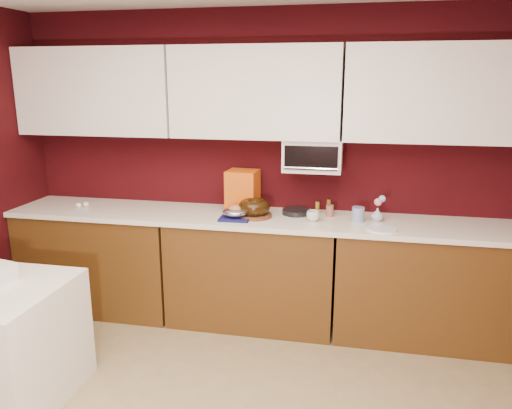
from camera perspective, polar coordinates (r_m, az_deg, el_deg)
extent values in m
cube|color=#33060A|center=(4.16, 0.46, 4.46)|extent=(4.00, 0.02, 2.50)
cube|color=#513010|center=(4.54, -17.18, -6.06)|extent=(1.31, 0.58, 0.86)
cube|color=#513010|center=(4.09, -0.41, -7.66)|extent=(1.31, 0.58, 0.86)
cube|color=#513010|center=(4.05, 18.59, -8.68)|extent=(1.31, 0.58, 0.86)
cube|color=silver|center=(3.95, -0.42, -1.59)|extent=(4.00, 0.62, 0.04)
cube|color=white|center=(4.41, -17.64, 12.20)|extent=(1.31, 0.33, 0.70)
cube|color=white|center=(3.94, 0.00, 12.69)|extent=(1.31, 0.33, 0.70)
cube|color=white|center=(3.90, 20.01, 11.84)|extent=(1.31, 0.33, 0.70)
cube|color=white|center=(3.94, 6.52, 5.65)|extent=(0.45, 0.30, 0.25)
cube|color=black|center=(3.78, 6.29, 5.31)|extent=(0.40, 0.02, 0.18)
cylinder|color=silver|center=(3.78, 6.24, 4.15)|extent=(0.42, 0.02, 0.02)
cylinder|color=brown|center=(3.91, -0.21, -1.24)|extent=(0.33, 0.33, 0.03)
torus|color=black|center=(3.89, -0.21, -0.28)|extent=(0.25, 0.25, 0.10)
cube|color=#151652|center=(3.85, -2.42, -1.57)|extent=(0.24, 0.20, 0.02)
ellipsoid|color=silver|center=(3.84, -2.42, -0.91)|extent=(0.21, 0.18, 0.07)
ellipsoid|color=#BA7A55|center=(3.83, -2.43, -0.54)|extent=(0.11, 0.09, 0.06)
cube|color=#BB310C|center=(4.08, -1.53, 1.62)|extent=(0.26, 0.24, 0.33)
cylinder|color=black|center=(4.00, 4.60, -0.83)|extent=(0.29, 0.29, 0.04)
imported|color=silver|center=(3.81, 6.55, -1.20)|extent=(0.12, 0.12, 0.10)
cylinder|color=navy|center=(3.85, 11.59, -1.11)|extent=(0.12, 0.12, 0.11)
imported|color=#AEB7C5|center=(3.90, 13.70, -1.02)|extent=(0.08, 0.08, 0.11)
sphere|color=pink|center=(3.88, 13.78, 0.28)|extent=(0.06, 0.06, 0.06)
sphere|color=#91BAE8|center=(3.89, 14.23, 0.64)|extent=(0.05, 0.05, 0.05)
cylinder|color=white|center=(3.70, 14.19, -2.71)|extent=(0.26, 0.26, 0.01)
cylinder|color=olive|center=(4.02, 7.02, -0.39)|extent=(0.04, 0.04, 0.10)
cylinder|color=brown|center=(3.96, 8.43, -0.71)|extent=(0.06, 0.06, 0.09)
ellipsoid|color=white|center=(4.46, -19.62, -0.06)|extent=(0.06, 0.05, 0.04)
ellipsoid|color=silver|center=(4.46, -18.86, 0.04)|extent=(0.06, 0.05, 0.04)
cylinder|color=brown|center=(4.06, 8.30, -0.19)|extent=(0.04, 0.04, 0.11)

